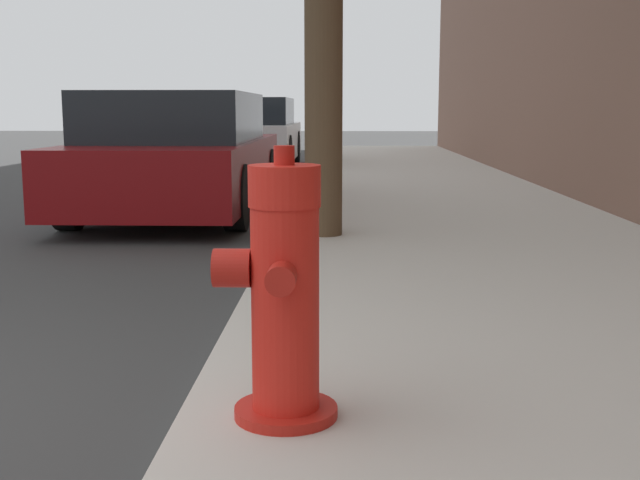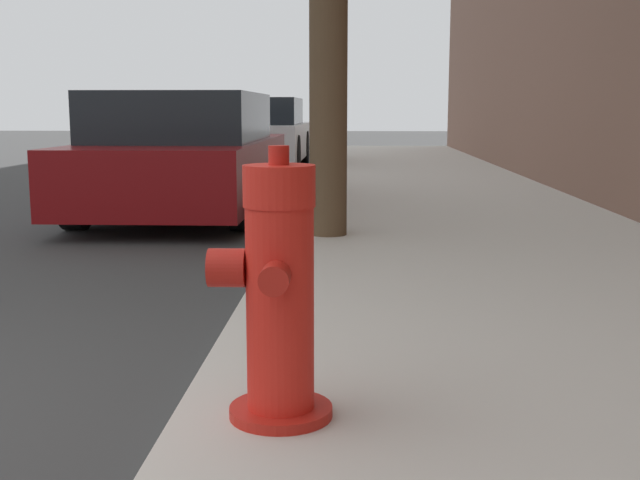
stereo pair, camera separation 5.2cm
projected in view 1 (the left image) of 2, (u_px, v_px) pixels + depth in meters
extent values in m
cylinder|color=red|center=(286.00, 411.00, 2.62)|extent=(0.34, 0.34, 0.04)
cylinder|color=red|center=(285.00, 308.00, 2.57)|extent=(0.22, 0.22, 0.66)
cylinder|color=red|center=(284.00, 186.00, 2.50)|extent=(0.23, 0.23, 0.13)
cylinder|color=red|center=(284.00, 155.00, 2.49)|extent=(0.07, 0.07, 0.06)
cylinder|color=red|center=(281.00, 279.00, 2.39)|extent=(0.09, 0.10, 0.09)
cylinder|color=red|center=(288.00, 259.00, 2.70)|extent=(0.09, 0.10, 0.09)
cylinder|color=red|center=(232.00, 268.00, 2.55)|extent=(0.12, 0.12, 0.12)
cube|color=maroon|center=(182.00, 168.00, 8.89)|extent=(1.75, 4.55, 0.62)
cube|color=black|center=(177.00, 117.00, 8.62)|extent=(1.61, 2.50, 0.51)
cylinder|color=black|center=(143.00, 173.00, 10.33)|extent=(0.20, 0.63, 0.63)
cylinder|color=black|center=(265.00, 174.00, 10.28)|extent=(0.20, 0.63, 0.63)
cylinder|color=black|center=(69.00, 197.00, 7.55)|extent=(0.20, 0.63, 0.63)
cylinder|color=black|center=(236.00, 198.00, 7.50)|extent=(0.20, 0.63, 0.63)
cube|color=silver|center=(248.00, 141.00, 15.38)|extent=(1.80, 4.26, 0.66)
cube|color=black|center=(247.00, 111.00, 15.12)|extent=(1.65, 2.34, 0.49)
cylinder|color=black|center=(217.00, 147.00, 16.74)|extent=(0.20, 0.69, 0.69)
cylinder|color=black|center=(295.00, 148.00, 16.69)|extent=(0.20, 0.69, 0.69)
cylinder|color=black|center=(193.00, 154.00, 14.13)|extent=(0.20, 0.69, 0.69)
cylinder|color=black|center=(286.00, 155.00, 14.08)|extent=(0.20, 0.69, 0.69)
cylinder|color=brown|center=(324.00, 49.00, 6.20)|extent=(0.30, 0.30, 2.91)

